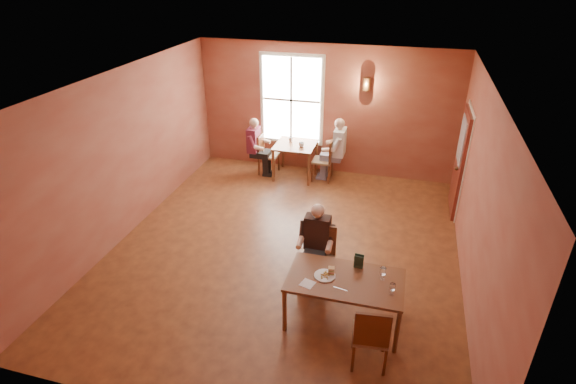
% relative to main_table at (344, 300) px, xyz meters
% --- Properties ---
extents(ground, '(6.00, 7.00, 0.01)m').
position_rel_main_table_xyz_m(ground, '(-1.28, 1.51, -0.37)').
color(ground, brown).
rests_on(ground, ground).
extents(wall_back, '(6.00, 0.04, 3.00)m').
position_rel_main_table_xyz_m(wall_back, '(-1.28, 5.01, 1.13)').
color(wall_back, brown).
rests_on(wall_back, ground).
extents(wall_front, '(6.00, 0.04, 3.00)m').
position_rel_main_table_xyz_m(wall_front, '(-1.28, -1.99, 1.13)').
color(wall_front, brown).
rests_on(wall_front, ground).
extents(wall_left, '(0.04, 7.00, 3.00)m').
position_rel_main_table_xyz_m(wall_left, '(-4.28, 1.51, 1.13)').
color(wall_left, brown).
rests_on(wall_left, ground).
extents(wall_right, '(0.04, 7.00, 3.00)m').
position_rel_main_table_xyz_m(wall_right, '(1.72, 1.51, 1.13)').
color(wall_right, brown).
rests_on(wall_right, ground).
extents(ceiling, '(6.00, 7.00, 0.04)m').
position_rel_main_table_xyz_m(ceiling, '(-1.28, 1.51, 2.63)').
color(ceiling, white).
rests_on(ceiling, wall_back).
extents(window, '(1.36, 0.10, 1.96)m').
position_rel_main_table_xyz_m(window, '(-2.08, 4.96, 1.33)').
color(window, white).
rests_on(window, wall_back).
extents(door, '(0.12, 1.04, 2.10)m').
position_rel_main_table_xyz_m(door, '(1.66, 3.81, 0.68)').
color(door, maroon).
rests_on(door, ground).
extents(wall_sconce, '(0.16, 0.16, 0.28)m').
position_rel_main_table_xyz_m(wall_sconce, '(-0.38, 4.91, 1.83)').
color(wall_sconce, brown).
rests_on(wall_sconce, wall_back).
extents(main_table, '(1.59, 0.90, 0.75)m').
position_rel_main_table_xyz_m(main_table, '(0.00, 0.00, 0.00)').
color(main_table, brown).
rests_on(main_table, ground).
extents(chair_diner_main, '(0.45, 0.45, 1.02)m').
position_rel_main_table_xyz_m(chair_diner_main, '(-0.50, 0.65, 0.14)').
color(chair_diner_main, '#5A2B19').
rests_on(chair_diner_main, ground).
extents(diner_main, '(0.52, 0.52, 1.30)m').
position_rel_main_table_xyz_m(diner_main, '(-0.50, 0.62, 0.27)').
color(diner_main, black).
rests_on(diner_main, ground).
extents(chair_empty, '(0.48, 0.48, 0.98)m').
position_rel_main_table_xyz_m(chair_empty, '(0.43, -0.65, 0.12)').
color(chair_empty, '#562712').
rests_on(chair_empty, ground).
extents(plate_food, '(0.38, 0.38, 0.04)m').
position_rel_main_table_xyz_m(plate_food, '(-0.29, -0.02, 0.39)').
color(plate_food, white).
rests_on(plate_food, main_table).
extents(sandwich, '(0.10, 0.09, 0.10)m').
position_rel_main_table_xyz_m(sandwich, '(-0.21, 0.04, 0.43)').
color(sandwich, tan).
rests_on(sandwich, main_table).
extents(goblet_a, '(0.09, 0.09, 0.21)m').
position_rel_main_table_xyz_m(goblet_a, '(0.48, 0.13, 0.48)').
color(goblet_a, white).
rests_on(goblet_a, main_table).
extents(goblet_b, '(0.09, 0.09, 0.19)m').
position_rel_main_table_xyz_m(goblet_b, '(0.63, -0.15, 0.47)').
color(goblet_b, white).
rests_on(goblet_b, main_table).
extents(menu_stand, '(0.14, 0.08, 0.22)m').
position_rel_main_table_xyz_m(menu_stand, '(0.14, 0.30, 0.48)').
color(menu_stand, '#192D1F').
rests_on(menu_stand, main_table).
extents(knife, '(0.20, 0.05, 0.00)m').
position_rel_main_table_xyz_m(knife, '(-0.04, -0.22, 0.37)').
color(knife, silver).
rests_on(knife, main_table).
extents(napkin, '(0.22, 0.22, 0.01)m').
position_rel_main_table_xyz_m(napkin, '(-0.48, -0.24, 0.38)').
color(napkin, white).
rests_on(napkin, main_table).
extents(second_table, '(0.92, 0.92, 0.81)m').
position_rel_main_table_xyz_m(second_table, '(-1.86, 4.48, 0.03)').
color(second_table, '#5B3319').
rests_on(second_table, ground).
extents(chair_diner_white, '(0.44, 0.44, 0.99)m').
position_rel_main_table_xyz_m(chair_diner_white, '(-1.21, 4.48, 0.12)').
color(chair_diner_white, brown).
rests_on(chair_diner_white, ground).
extents(diner_white, '(0.57, 0.57, 1.43)m').
position_rel_main_table_xyz_m(diner_white, '(-1.18, 4.48, 0.34)').
color(diner_white, silver).
rests_on(diner_white, ground).
extents(chair_diner_maroon, '(0.43, 0.43, 0.96)m').
position_rel_main_table_xyz_m(chair_diner_maroon, '(-2.51, 4.48, 0.11)').
color(chair_diner_maroon, '#462A16').
rests_on(chair_diner_maroon, ground).
extents(diner_maroon, '(0.53, 0.53, 1.33)m').
position_rel_main_table_xyz_m(diner_maroon, '(-2.54, 4.48, 0.29)').
color(diner_maroon, maroon).
rests_on(diner_maroon, ground).
extents(cup_a, '(0.16, 0.16, 0.10)m').
position_rel_main_table_xyz_m(cup_a, '(-1.69, 4.38, 0.48)').
color(cup_a, silver).
rests_on(cup_a, second_table).
extents(cup_b, '(0.12, 0.12, 0.10)m').
position_rel_main_table_xyz_m(cup_b, '(-2.01, 4.64, 0.48)').
color(cup_b, white).
rests_on(cup_b, second_table).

